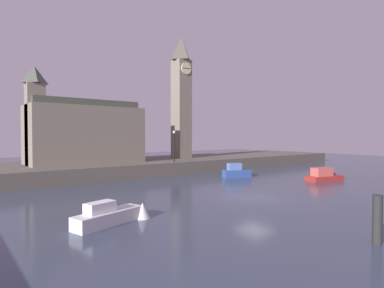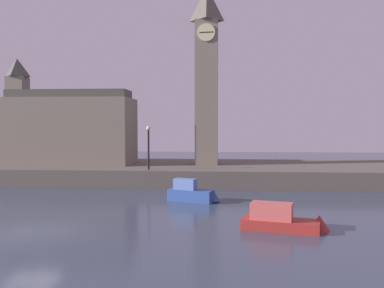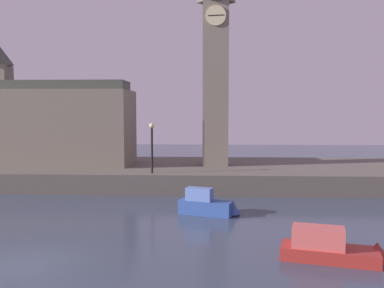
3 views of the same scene
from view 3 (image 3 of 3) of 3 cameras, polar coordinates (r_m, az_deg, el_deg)
ground_plane at (r=18.44m, az=-22.62°, el=-15.16°), size 120.00×120.00×0.00m
far_embankment at (r=36.85m, az=-9.27°, el=-3.87°), size 70.00×12.00×1.50m
clock_tower at (r=35.88m, az=3.21°, el=10.96°), size 2.33×2.37×16.68m
parliament_hall at (r=38.21m, az=-17.80°, el=2.69°), size 12.27×5.59×10.24m
streetlamp at (r=31.08m, az=-5.43°, el=0.30°), size 0.36×0.36×3.68m
boat_tour_blue at (r=25.04m, az=2.28°, el=-8.20°), size 3.80×1.98×1.59m
boat_dinghy_red at (r=18.76m, az=19.19°, el=-13.24°), size 4.79×2.40×1.56m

